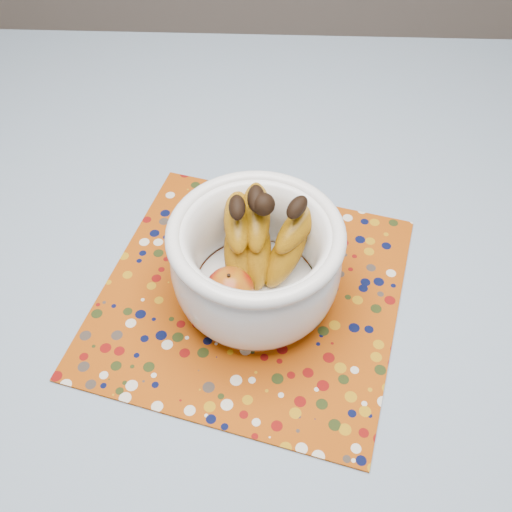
# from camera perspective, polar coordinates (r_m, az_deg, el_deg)

# --- Properties ---
(table) EXTENTS (1.20, 1.20, 0.75)m
(table) POSITION_cam_1_polar(r_m,az_deg,el_deg) (1.03, 0.09, -2.63)
(table) COLOR brown
(table) RESTS_ON ground
(tablecloth) EXTENTS (1.32, 1.32, 0.01)m
(tablecloth) POSITION_cam_1_polar(r_m,az_deg,el_deg) (0.96, 0.10, 0.32)
(tablecloth) COLOR #6389A5
(tablecloth) RESTS_ON table
(placemat) EXTENTS (0.53, 0.53, 0.00)m
(placemat) POSITION_cam_1_polar(r_m,az_deg,el_deg) (0.90, -0.53, -3.62)
(placemat) COLOR #9A3E08
(placemat) RESTS_ON tablecloth
(fruit_bowl) EXTENTS (0.26, 0.24, 0.18)m
(fruit_bowl) POSITION_cam_1_polar(r_m,az_deg,el_deg) (0.84, 0.30, 0.13)
(fruit_bowl) COLOR white
(fruit_bowl) RESTS_ON placemat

